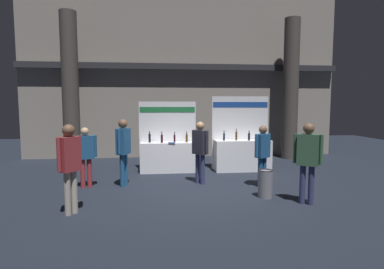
{
  "coord_description": "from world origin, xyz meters",
  "views": [
    {
      "loc": [
        -1.02,
        -7.78,
        2.16
      ],
      "look_at": [
        -0.02,
        1.42,
        1.28
      ],
      "focal_mm": 28.9,
      "sensor_mm": 36.0,
      "label": 1
    }
  ],
  "objects_px": {
    "exhibitor_booth_1": "(242,152)",
    "trash_bin": "(265,184)",
    "visitor_2": "(123,146)",
    "visitor_1": "(70,161)",
    "visitor_3": "(200,147)",
    "visitor_0": "(85,152)",
    "visitor_4": "(263,151)",
    "exhibitor_booth_0": "(168,154)",
    "visitor_5": "(308,156)"
  },
  "relations": [
    {
      "from": "exhibitor_booth_0",
      "to": "exhibitor_booth_1",
      "type": "xyz_separation_m",
      "value": [
        2.44,
        -0.1,
        0.04
      ]
    },
    {
      "from": "trash_bin",
      "to": "visitor_1",
      "type": "distance_m",
      "value": 4.33
    },
    {
      "from": "exhibitor_booth_1",
      "to": "trash_bin",
      "type": "xyz_separation_m",
      "value": [
        -0.27,
        -3.02,
        -0.29
      ]
    },
    {
      "from": "exhibitor_booth_1",
      "to": "visitor_2",
      "type": "height_order",
      "value": "exhibitor_booth_1"
    },
    {
      "from": "visitor_0",
      "to": "visitor_5",
      "type": "xyz_separation_m",
      "value": [
        5.1,
        -1.92,
        0.13
      ]
    },
    {
      "from": "exhibitor_booth_1",
      "to": "visitor_5",
      "type": "height_order",
      "value": "exhibitor_booth_1"
    },
    {
      "from": "visitor_2",
      "to": "visitor_4",
      "type": "distance_m",
      "value": 3.68
    },
    {
      "from": "trash_bin",
      "to": "visitor_2",
      "type": "height_order",
      "value": "visitor_2"
    },
    {
      "from": "exhibitor_booth_1",
      "to": "visitor_3",
      "type": "bearing_deg",
      "value": -135.97
    },
    {
      "from": "trash_bin",
      "to": "visitor_0",
      "type": "bearing_deg",
      "value": 162.77
    },
    {
      "from": "visitor_0",
      "to": "visitor_1",
      "type": "height_order",
      "value": "visitor_1"
    },
    {
      "from": "exhibitor_booth_0",
      "to": "visitor_4",
      "type": "distance_m",
      "value": 3.27
    },
    {
      "from": "exhibitor_booth_1",
      "to": "trash_bin",
      "type": "relative_size",
      "value": 3.72
    },
    {
      "from": "visitor_4",
      "to": "exhibitor_booth_0",
      "type": "bearing_deg",
      "value": -72.61
    },
    {
      "from": "trash_bin",
      "to": "visitor_5",
      "type": "bearing_deg",
      "value": -37.57
    },
    {
      "from": "trash_bin",
      "to": "visitor_3",
      "type": "distance_m",
      "value": 2.11
    },
    {
      "from": "exhibitor_booth_0",
      "to": "exhibitor_booth_1",
      "type": "bearing_deg",
      "value": -2.33
    },
    {
      "from": "trash_bin",
      "to": "visitor_0",
      "type": "height_order",
      "value": "visitor_0"
    },
    {
      "from": "trash_bin",
      "to": "exhibitor_booth_1",
      "type": "bearing_deg",
      "value": 84.93
    },
    {
      "from": "visitor_1",
      "to": "visitor_5",
      "type": "relative_size",
      "value": 1.01
    },
    {
      "from": "trash_bin",
      "to": "visitor_4",
      "type": "height_order",
      "value": "visitor_4"
    },
    {
      "from": "trash_bin",
      "to": "visitor_5",
      "type": "distance_m",
      "value": 1.19
    },
    {
      "from": "visitor_3",
      "to": "visitor_4",
      "type": "relative_size",
      "value": 1.05
    },
    {
      "from": "visitor_1",
      "to": "visitor_4",
      "type": "relative_size",
      "value": 1.1
    },
    {
      "from": "visitor_0",
      "to": "visitor_3",
      "type": "bearing_deg",
      "value": -19.57
    },
    {
      "from": "trash_bin",
      "to": "visitor_4",
      "type": "relative_size",
      "value": 0.41
    },
    {
      "from": "visitor_1",
      "to": "exhibitor_booth_0",
      "type": "bearing_deg",
      "value": -168.6
    },
    {
      "from": "visitor_1",
      "to": "visitor_0",
      "type": "bearing_deg",
      "value": -135.69
    },
    {
      "from": "visitor_3",
      "to": "visitor_5",
      "type": "relative_size",
      "value": 0.96
    },
    {
      "from": "exhibitor_booth_1",
      "to": "visitor_3",
      "type": "relative_size",
      "value": 1.44
    },
    {
      "from": "trash_bin",
      "to": "visitor_1",
      "type": "height_order",
      "value": "visitor_1"
    },
    {
      "from": "exhibitor_booth_0",
      "to": "visitor_1",
      "type": "height_order",
      "value": "exhibitor_booth_0"
    },
    {
      "from": "exhibitor_booth_1",
      "to": "visitor_5",
      "type": "distance_m",
      "value": 3.65
    },
    {
      "from": "visitor_5",
      "to": "exhibitor_booth_0",
      "type": "bearing_deg",
      "value": -19.58
    },
    {
      "from": "visitor_2",
      "to": "visitor_5",
      "type": "distance_m",
      "value": 4.59
    },
    {
      "from": "exhibitor_booth_1",
      "to": "visitor_3",
      "type": "height_order",
      "value": "exhibitor_booth_1"
    },
    {
      "from": "visitor_0",
      "to": "visitor_5",
      "type": "height_order",
      "value": "visitor_5"
    },
    {
      "from": "trash_bin",
      "to": "visitor_3",
      "type": "height_order",
      "value": "visitor_3"
    },
    {
      "from": "exhibitor_booth_0",
      "to": "visitor_1",
      "type": "distance_m",
      "value": 4.32
    },
    {
      "from": "visitor_2",
      "to": "visitor_4",
      "type": "xyz_separation_m",
      "value": [
        3.65,
        -0.46,
        -0.13
      ]
    },
    {
      "from": "visitor_0",
      "to": "visitor_4",
      "type": "height_order",
      "value": "visitor_4"
    },
    {
      "from": "visitor_0",
      "to": "visitor_4",
      "type": "relative_size",
      "value": 0.97
    },
    {
      "from": "exhibitor_booth_0",
      "to": "visitor_0",
      "type": "relative_size",
      "value": 1.44
    },
    {
      "from": "visitor_2",
      "to": "visitor_1",
      "type": "bearing_deg",
      "value": -1.17
    },
    {
      "from": "visitor_0",
      "to": "visitor_3",
      "type": "relative_size",
      "value": 0.93
    },
    {
      "from": "trash_bin",
      "to": "visitor_3",
      "type": "bearing_deg",
      "value": 132.57
    },
    {
      "from": "exhibitor_booth_0",
      "to": "visitor_4",
      "type": "height_order",
      "value": "exhibitor_booth_0"
    },
    {
      "from": "trash_bin",
      "to": "visitor_5",
      "type": "xyz_separation_m",
      "value": [
        0.73,
        -0.56,
        0.74
      ]
    },
    {
      "from": "visitor_3",
      "to": "visitor_4",
      "type": "distance_m",
      "value": 1.67
    },
    {
      "from": "visitor_2",
      "to": "visitor_4",
      "type": "height_order",
      "value": "visitor_2"
    }
  ]
}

